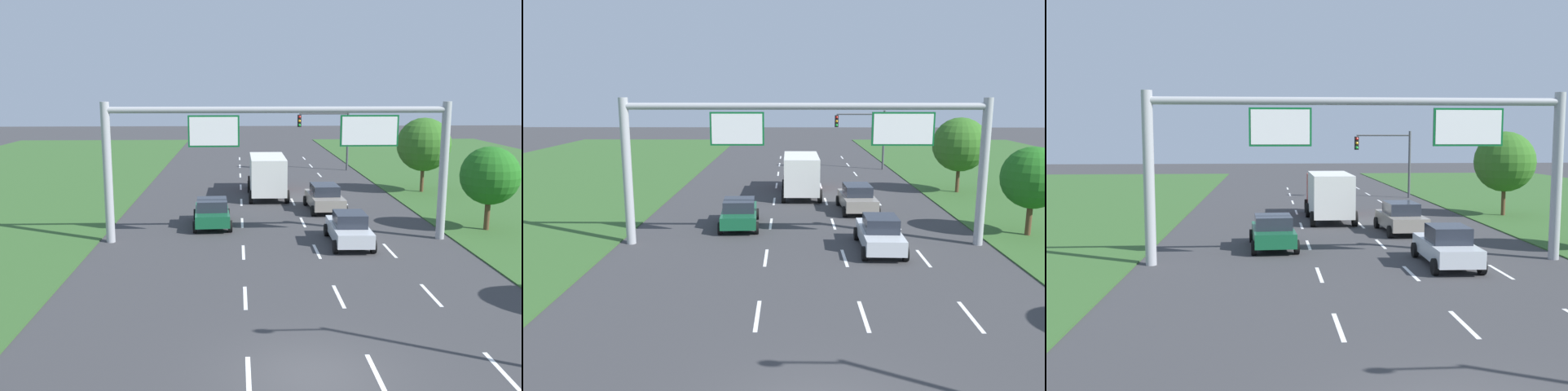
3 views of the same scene
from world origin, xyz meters
TOP-DOWN VIEW (x-y plane):
  - ground_plane at (0.00, 0.00)m, footprint 200.00×200.00m
  - lane_dashes_inner_left at (-1.75, 15.00)m, footprint 0.14×68.40m
  - lane_dashes_inner_right at (1.75, 15.00)m, footprint 0.14×68.40m
  - lane_dashes_slip at (5.25, 15.00)m, footprint 0.14×68.40m
  - car_near_red at (-3.44, 17.36)m, footprint 2.32×4.32m
  - car_lead_silver at (3.49, 21.27)m, footprint 2.30×4.32m
  - car_mid_lane at (3.50, 13.22)m, footprint 2.08×4.38m
  - box_truck at (0.10, 26.55)m, footprint 2.71×7.46m
  - sign_gantry at (0.19, 14.11)m, footprint 17.24×0.44m
  - traffic_light_mast at (6.27, 38.77)m, footprint 4.76×0.49m
  - roadside_tree_mid at (11.50, 15.67)m, footprint 3.13×3.13m
  - roadside_tree_far at (11.60, 27.20)m, footprint 3.90×3.90m

SIDE VIEW (x-z plane):
  - ground_plane at x=0.00m, z-range 0.00..0.00m
  - lane_dashes_inner_left at x=-1.75m, z-range 0.00..0.01m
  - lane_dashes_inner_right at x=1.75m, z-range 0.00..0.01m
  - lane_dashes_slip at x=5.25m, z-range 0.00..0.01m
  - car_near_red at x=-3.44m, z-range 0.01..1.57m
  - car_mid_lane at x=3.50m, z-range -0.03..1.62m
  - car_lead_silver at x=3.49m, z-range 0.00..1.65m
  - box_truck at x=0.10m, z-range 0.15..3.09m
  - roadside_tree_mid at x=11.50m, z-range 0.72..5.32m
  - roadside_tree_far at x=11.60m, z-range 0.79..6.29m
  - traffic_light_mast at x=6.27m, z-range 1.07..6.67m
  - sign_gantry at x=0.19m, z-range 1.37..8.37m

